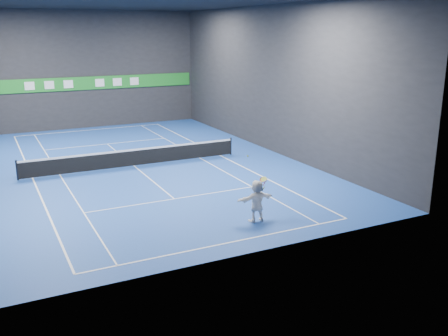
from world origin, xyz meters
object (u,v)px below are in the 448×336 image
tennis_net (134,157)px  tennis_racket (263,181)px  tennis_ball (248,156)px  player (257,201)px

tennis_net → tennis_racket: bearing=-77.3°
tennis_racket → tennis_ball: bearing=173.9°
player → tennis_ball: size_ratio=25.76×
player → tennis_racket: size_ratio=2.86×
tennis_ball → tennis_racket: bearing=-6.1°
tennis_racket → tennis_net: bearing=102.7°
tennis_net → tennis_racket: size_ratio=20.63×
tennis_net → player: bearing=-79.1°
tennis_ball → tennis_racket: size_ratio=0.11×
tennis_ball → tennis_net: (-1.65, 10.34, -2.21)m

